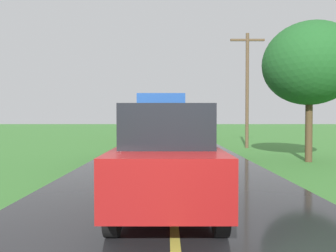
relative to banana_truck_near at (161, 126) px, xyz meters
name	(u,v)px	position (x,y,z in m)	size (l,w,h in m)	color
banana_truck_near	(161,126)	(0.00, 0.00, 0.00)	(2.38, 5.82, 2.80)	#2D2D30
banana_truck_far	(164,122)	(0.00, 13.75, -0.01)	(2.38, 5.81, 2.80)	#2D2D30
utility_pole_roadside	(247,86)	(5.11, 5.60, 2.30)	(2.07, 0.20, 6.94)	brown
roadside_tree_near_left	(309,64)	(6.08, -0.47, 2.54)	(3.75, 3.75, 5.71)	#4C3823
following_car	(166,157)	(0.28, -7.45, -0.40)	(1.74, 4.10, 1.92)	maroon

